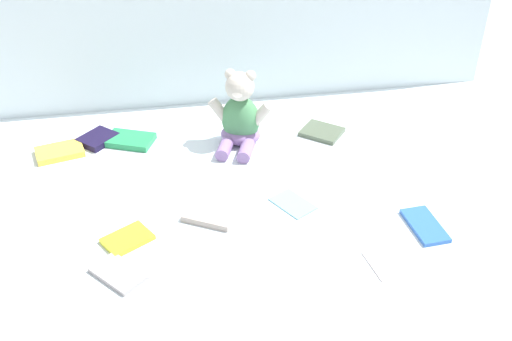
{
  "coord_description": "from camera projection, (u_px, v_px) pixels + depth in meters",
  "views": [
    {
      "loc": [
        -0.21,
        -1.33,
        0.94
      ],
      "look_at": [
        0.0,
        -0.1,
        0.1
      ],
      "focal_mm": 42.19,
      "sensor_mm": 36.0,
      "label": 1
    }
  ],
  "objects": [
    {
      "name": "book_case_0",
      "position": [
        119.0,
        273.0,
        1.33
      ],
      "size": [
        0.14,
        0.14,
        0.01
      ],
      "primitive_type": "cube",
      "rotation": [
        0.0,
        0.0,
        3.86
      ],
      "color": "#9F9897",
      "rests_on": "ground_plane"
    },
    {
      "name": "book_case_3",
      "position": [
        130.0,
        140.0,
        1.8
      ],
      "size": [
        0.16,
        0.14,
        0.02
      ],
      "primitive_type": "cube",
      "rotation": [
        0.0,
        0.0,
        4.32
      ],
      "color": "#248B4E",
      "rests_on": "ground_plane"
    },
    {
      "name": "book_case_8",
      "position": [
        127.0,
        239.0,
        1.43
      ],
      "size": [
        0.13,
        0.12,
        0.01
      ],
      "primitive_type": "cube",
      "rotation": [
        0.0,
        0.0,
        2.11
      ],
      "color": "yellow",
      "rests_on": "ground_plane"
    },
    {
      "name": "book_case_9",
      "position": [
        425.0,
        226.0,
        1.47
      ],
      "size": [
        0.08,
        0.14,
        0.01
      ],
      "primitive_type": "cube",
      "rotation": [
        0.0,
        0.0,
        0.07
      ],
      "color": "blue",
      "rests_on": "ground_plane"
    },
    {
      "name": "book_case_1",
      "position": [
        390.0,
        262.0,
        1.37
      ],
      "size": [
        0.11,
        0.11,
        0.01
      ],
      "primitive_type": "cube",
      "rotation": [
        0.0,
        0.0,
        1.71
      ],
      "color": "white",
      "rests_on": "ground_plane"
    },
    {
      "name": "teddy_bear",
      "position": [
        240.0,
        117.0,
        1.76
      ],
      "size": [
        0.19,
        0.19,
        0.23
      ],
      "rotation": [
        0.0,
        0.0,
        -0.35
      ],
      "color": "#4C8C59",
      "rests_on": "ground_plane"
    },
    {
      "name": "book_case_6",
      "position": [
        60.0,
        152.0,
        1.75
      ],
      "size": [
        0.15,
        0.12,
        0.02
      ],
      "primitive_type": "cube",
      "rotation": [
        0.0,
        0.0,
        4.95
      ],
      "color": "gold",
      "rests_on": "ground_plane"
    },
    {
      "name": "ground_plane",
      "position": [
        248.0,
        181.0,
        1.64
      ],
      "size": [
        3.2,
        3.2,
        0.0
      ],
      "primitive_type": "plane",
      "color": "silver"
    },
    {
      "name": "book_case_7",
      "position": [
        210.0,
        216.0,
        1.5
      ],
      "size": [
        0.14,
        0.12,
        0.02
      ],
      "primitive_type": "cube",
      "rotation": [
        0.0,
        0.0,
        4.2
      ],
      "color": "#A7998F",
      "rests_on": "ground_plane"
    },
    {
      "name": "book_case_4",
      "position": [
        98.0,
        139.0,
        1.8
      ],
      "size": [
        0.13,
        0.13,
        0.02
      ],
      "primitive_type": "cube",
      "rotation": [
        0.0,
        0.0,
        2.37
      ],
      "color": "black",
      "rests_on": "ground_plane"
    },
    {
      "name": "book_case_2",
      "position": [
        293.0,
        203.0,
        1.55
      ],
      "size": [
        0.12,
        0.13,
        0.01
      ],
      "primitive_type": "cube",
      "rotation": [
        0.0,
        0.0,
        3.67
      ],
      "color": "#7DC0D7",
      "rests_on": "ground_plane"
    },
    {
      "name": "book_case_5",
      "position": [
        322.0,
        132.0,
        1.85
      ],
      "size": [
        0.15,
        0.15,
        0.01
      ],
      "primitive_type": "cube",
      "rotation": [
        0.0,
        0.0,
        4.03
      ],
      "color": "#4E5A46",
      "rests_on": "ground_plane"
    },
    {
      "name": "backdrop_drape",
      "position": [
        222.0,
        20.0,
        1.89
      ],
      "size": [
        1.8,
        0.03,
        0.56
      ],
      "primitive_type": "cube",
      "color": "silver",
      "rests_on": "ground_plane"
    }
  ]
}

